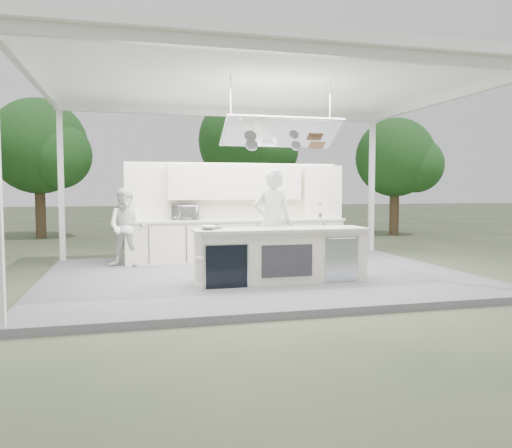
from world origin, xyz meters
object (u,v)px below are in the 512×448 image
object	(u,v)px
head_chef	(272,222)
sous_chef	(127,227)
back_counter	(237,240)
demo_island	(280,255)

from	to	relation	value
head_chef	sous_chef	bearing A→B (deg)	-24.44
back_counter	head_chef	bearing A→B (deg)	-83.44
back_counter	head_chef	size ratio (longest dim) A/B	2.51
head_chef	sous_chef	size ratio (longest dim) A/B	1.21
back_counter	head_chef	world-z (taller)	head_chef
sous_chef	back_counter	bearing A→B (deg)	26.57
demo_island	back_counter	world-z (taller)	same
demo_island	back_counter	xyz separation A→B (m)	(-0.18, 2.81, 0.00)
head_chef	back_counter	bearing A→B (deg)	-74.84
demo_island	head_chef	size ratio (longest dim) A/B	1.53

